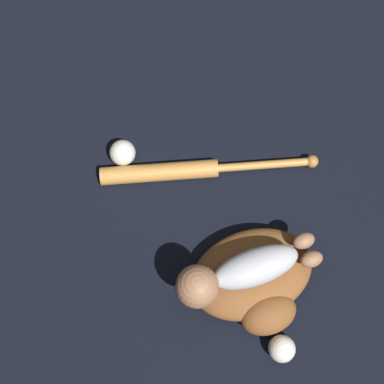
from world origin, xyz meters
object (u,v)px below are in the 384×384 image
at_px(baseball_bat, 181,171).
at_px(baseball_spare, 282,349).
at_px(baby_figure, 236,273).
at_px(baseball_glove, 254,280).
at_px(baseball, 123,153).

bearing_deg(baseball_bat, baseball_spare, 74.00).
bearing_deg(baseball_bat, baby_figure, 70.08).
distance_m(baseball_glove, baseball, 0.50).
xyz_separation_m(baby_figure, baseball, (-0.03, -0.47, -0.10)).
bearing_deg(baseball, baseball_glove, 90.56).
xyz_separation_m(baby_figure, baseball_bat, (-0.11, -0.32, -0.11)).
height_order(baby_figure, baseball, baby_figure).
height_order(baby_figure, baseball_spare, baby_figure).
bearing_deg(baseball_spare, baseball, -95.69).
bearing_deg(baby_figure, baseball_bat, -109.92).
bearing_deg(baby_figure, baseball_glove, 135.16).
distance_m(baseball_glove, baby_figure, 0.10).
relative_size(baseball_bat, baseball_spare, 7.19).
distance_m(baby_figure, baseball_spare, 0.23).
relative_size(baseball_glove, baby_figure, 1.07).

